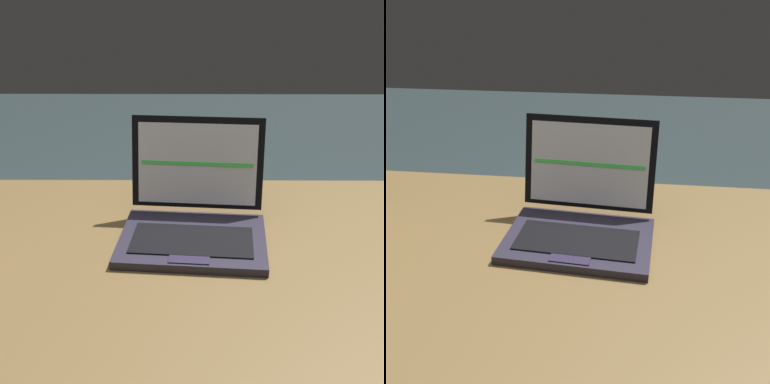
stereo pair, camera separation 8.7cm
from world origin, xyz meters
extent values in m
cube|color=brown|center=(0.00, 0.00, 0.69)|extent=(1.53, 0.69, 0.02)
cube|color=#272432|center=(-0.10, 0.04, 0.71)|extent=(0.30, 0.22, 0.02)
cube|color=black|center=(-0.10, 0.03, 0.72)|extent=(0.24, 0.13, 0.00)
cube|color=#261F37|center=(-0.10, -0.04, 0.72)|extent=(0.08, 0.04, 0.00)
cube|color=black|center=(-0.09, 0.16, 0.83)|extent=(0.28, 0.07, 0.19)
cube|color=white|center=(-0.09, 0.15, 0.83)|extent=(0.25, 0.06, 0.17)
cube|color=#4CF259|center=(-0.09, 0.15, 0.83)|extent=(0.23, 0.02, 0.01)
camera|label=1|loc=(-0.10, -0.74, 1.20)|focal=43.27mm
camera|label=2|loc=(-0.01, -0.73, 1.20)|focal=43.27mm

